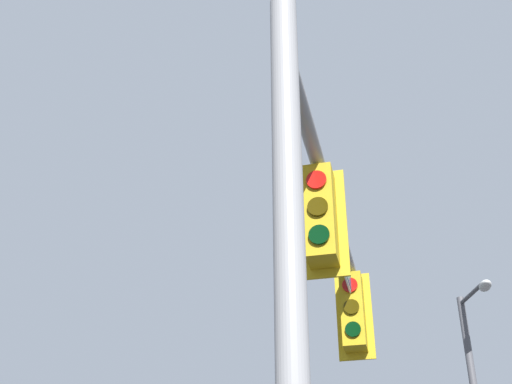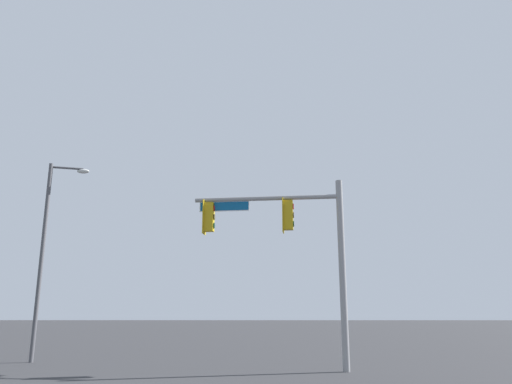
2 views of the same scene
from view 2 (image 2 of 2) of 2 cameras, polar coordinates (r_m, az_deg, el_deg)
The scene contains 2 objects.
signal_pole_near at distance 18.50m, azimuth 4.09°, elevation -5.18°, with size 5.57×0.92×6.78m.
street_lamp at distance 23.62m, azimuth -22.78°, elevation -5.65°, with size 1.71×0.61×8.54m.
Camera 2 is at (-4.08, 11.04, 1.88)m, focal length 35.00 mm.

